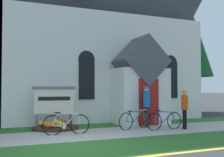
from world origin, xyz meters
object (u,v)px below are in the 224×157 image
(bicycle_silver, at_px, (66,124))
(roadside_conifer, at_px, (188,38))
(church_sign, at_px, (54,101))
(cyclist_in_blue_jersey, at_px, (184,106))
(bicycle_black, at_px, (135,120))
(bicycle_red, at_px, (164,121))
(cyclist_in_white_jersey, at_px, (147,103))

(bicycle_silver, height_order, roadside_conifer, roadside_conifer)
(church_sign, height_order, roadside_conifer, roadside_conifer)
(church_sign, relative_size, roadside_conifer, 0.22)
(bicycle_silver, xyz_separation_m, cyclist_in_blue_jersey, (4.78, -0.54, 0.56))
(church_sign, distance_m, cyclist_in_blue_jersey, 5.42)
(bicycle_black, xyz_separation_m, bicycle_silver, (-2.93, -0.27, 0.01))
(bicycle_red, bearing_deg, cyclist_in_white_jersey, 107.88)
(bicycle_black, relative_size, cyclist_in_white_jersey, 0.96)
(bicycle_black, height_order, roadside_conifer, roadside_conifer)
(church_sign, xyz_separation_m, bicycle_silver, (0.12, -1.78, -0.74))
(church_sign, xyz_separation_m, roadside_conifer, (10.44, 4.57, 4.20))
(roadside_conifer, bearing_deg, cyclist_in_blue_jersey, -128.81)
(bicycle_red, height_order, bicycle_black, bicycle_red)
(roadside_conifer, bearing_deg, cyclist_in_white_jersey, -139.17)
(cyclist_in_white_jersey, bearing_deg, bicycle_silver, -170.99)
(bicycle_red, height_order, cyclist_in_white_jersey, cyclist_in_white_jersey)
(cyclist_in_blue_jersey, bearing_deg, cyclist_in_white_jersey, 135.72)
(roadside_conifer, bearing_deg, bicycle_silver, -148.38)
(bicycle_silver, height_order, cyclist_in_white_jersey, cyclist_in_white_jersey)
(cyclist_in_blue_jersey, bearing_deg, bicycle_red, 167.05)
(bicycle_black, bearing_deg, cyclist_in_white_jersey, 23.92)
(bicycle_black, distance_m, roadside_conifer, 10.78)
(cyclist_in_white_jersey, xyz_separation_m, roadside_conifer, (6.69, 5.78, 4.27))
(bicycle_black, height_order, cyclist_in_blue_jersey, cyclist_in_blue_jersey)
(bicycle_silver, distance_m, cyclist_in_blue_jersey, 4.84)
(bicycle_black, height_order, cyclist_in_white_jersey, cyclist_in_white_jersey)
(bicycle_black, xyz_separation_m, cyclist_in_blue_jersey, (1.84, -0.80, 0.57))
(bicycle_black, relative_size, roadside_conifer, 0.21)
(bicycle_black, distance_m, cyclist_in_white_jersey, 1.02)
(roadside_conifer, bearing_deg, church_sign, -156.35)
(church_sign, bearing_deg, bicycle_red, -27.72)
(church_sign, height_order, bicycle_silver, church_sign)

